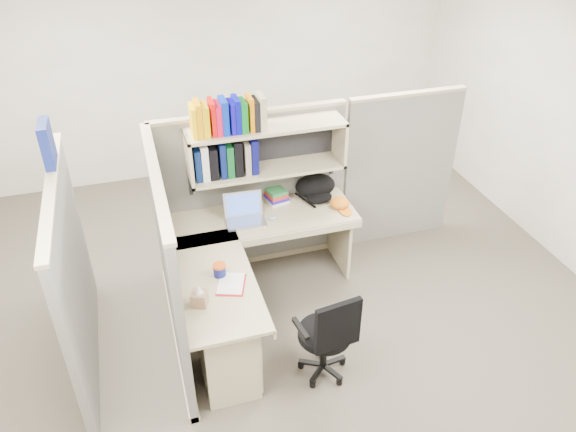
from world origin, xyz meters
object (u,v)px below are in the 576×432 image
object	(u,v)px
laptop	(245,211)
task_chair	(326,347)
desk	(240,311)
backpack	(317,188)
snack_canister	(220,270)

from	to	relation	value
laptop	task_chair	distance (m)	1.41
desk	task_chair	distance (m)	0.75
backpack	snack_canister	xyz separation A→B (m)	(-1.11, -0.87, -0.06)
task_chair	desk	bearing A→B (deg)	141.55
backpack	task_chair	distance (m)	1.61
laptop	desk	bearing A→B (deg)	-103.86
desk	backpack	bearing A→B (deg)	45.21
desk	laptop	size ratio (longest dim) A/B	5.02
backpack	snack_canister	size ratio (longest dim) A/B	3.71
desk	backpack	distance (m)	1.47
backpack	task_chair	xyz separation A→B (m)	(-0.42, -1.46, -0.54)
backpack	task_chair	size ratio (longest dim) A/B	0.44
desk	snack_canister	world-z (taller)	snack_canister
snack_canister	task_chair	size ratio (longest dim) A/B	0.12
desk	snack_canister	bearing A→B (deg)	130.90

